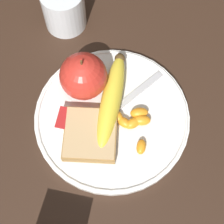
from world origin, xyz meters
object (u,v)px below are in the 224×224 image
object	(u,v)px
banana	(111,99)
bread_slice	(90,135)
jam_packet	(67,120)
fork	(112,112)
plate	(112,117)
juice_glass	(64,9)
apple	(83,76)

from	to	relation	value
banana	bread_slice	bearing A→B (deg)	-17.62
jam_packet	bread_slice	bearing A→B (deg)	68.77
fork	plate	bearing A→B (deg)	43.44
juice_glass	banana	size ratio (longest dim) A/B	0.46
banana	plate	bearing A→B (deg)	14.11
plate	juice_glass	bearing A→B (deg)	-144.65
juice_glass	jam_packet	size ratio (longest dim) A/B	2.18
apple	bread_slice	bearing A→B (deg)	19.18
juice_glass	plate	bearing A→B (deg)	35.35
juice_glass	banana	distance (m)	0.21
bread_slice	jam_packet	distance (m)	0.05
apple	bread_slice	xyz separation A→B (m)	(0.09, 0.03, -0.03)
plate	apple	xyz separation A→B (m)	(-0.05, -0.06, 0.05)
banana	jam_packet	world-z (taller)	banana
fork	jam_packet	bearing A→B (deg)	-26.34
jam_packet	apple	bearing A→B (deg)	170.00
juice_glass	apple	bearing A→B (deg)	27.34
apple	bread_slice	size ratio (longest dim) A/B	0.88
juice_glass	apple	distance (m)	0.16
fork	jam_packet	world-z (taller)	jam_packet
juice_glass	bread_slice	bearing A→B (deg)	24.25
apple	jam_packet	bearing A→B (deg)	-10.00
juice_glass	jam_packet	world-z (taller)	juice_glass
banana	bread_slice	distance (m)	0.07
plate	banana	world-z (taller)	banana
plate	bread_slice	world-z (taller)	bread_slice
plate	apple	world-z (taller)	apple
banana	fork	size ratio (longest dim) A/B	1.11
apple	plate	bearing A→B (deg)	52.24
juice_glass	apple	world-z (taller)	apple
fork	jam_packet	size ratio (longest dim) A/B	4.24
juice_glass	fork	xyz separation A→B (m)	(0.18, 0.13, -0.03)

